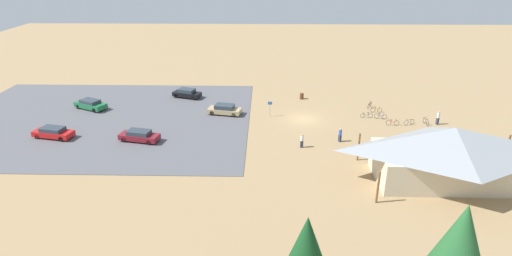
{
  "coord_description": "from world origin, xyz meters",
  "views": [
    {
      "loc": [
        5.23,
        51.28,
        20.46
      ],
      "look_at": [
        6.25,
        5.94,
        1.2
      ],
      "focal_mm": 28.98,
      "sensor_mm": 36.0,
      "label": 1
    }
  ],
  "objects_px": {
    "bicycle_teal_yard_left": "(366,115)",
    "car_red_back_corner": "(53,132)",
    "trash_bin": "(302,96)",
    "car_tan_far_end": "(225,109)",
    "visitor_by_pavilion": "(438,118)",
    "bike_pavilion": "(451,152)",
    "bicycle_red_front_row": "(393,123)",
    "car_maroon_near_entry": "(139,136)",
    "bicycle_white_lone_west": "(409,122)",
    "lot_sign": "(270,107)",
    "pine_east": "(306,253)",
    "bicycle_blue_near_porch": "(380,116)",
    "visitor_at_bikes": "(340,135)",
    "bicycle_silver_yard_right": "(426,122)",
    "car_black_inner_stall": "(187,93)",
    "bicycle_black_mid_cluster": "(370,105)",
    "car_green_second_row": "(90,104)",
    "bicycle_orange_lone_east": "(376,110)",
    "visitor_crossing_yard": "(302,140)",
    "pine_center": "(460,246)"
  },
  "relations": [
    {
      "from": "car_tan_far_end",
      "to": "visitor_by_pavilion",
      "type": "bearing_deg",
      "value": 173.96
    },
    {
      "from": "visitor_at_bikes",
      "to": "car_red_back_corner",
      "type": "bearing_deg",
      "value": -0.45
    },
    {
      "from": "trash_bin",
      "to": "car_tan_far_end",
      "type": "relative_size",
      "value": 0.19
    },
    {
      "from": "bicycle_silver_yard_right",
      "to": "car_tan_far_end",
      "type": "distance_m",
      "value": 26.51
    },
    {
      "from": "bicycle_blue_near_porch",
      "to": "trash_bin",
      "type": "bearing_deg",
      "value": -38.71
    },
    {
      "from": "car_red_back_corner",
      "to": "car_maroon_near_entry",
      "type": "height_order",
      "value": "car_maroon_near_entry"
    },
    {
      "from": "trash_bin",
      "to": "bicycle_blue_near_porch",
      "type": "bearing_deg",
      "value": 141.29
    },
    {
      "from": "bicycle_silver_yard_right",
      "to": "visitor_by_pavilion",
      "type": "distance_m",
      "value": 1.59
    },
    {
      "from": "pine_east",
      "to": "car_tan_far_end",
      "type": "relative_size",
      "value": 1.44
    },
    {
      "from": "bicycle_black_mid_cluster",
      "to": "car_maroon_near_entry",
      "type": "xyz_separation_m",
      "value": [
        29.73,
        12.25,
        0.36
      ]
    },
    {
      "from": "bicycle_white_lone_west",
      "to": "car_red_back_corner",
      "type": "xyz_separation_m",
      "value": [
        43.89,
        5.11,
        0.35
      ]
    },
    {
      "from": "car_red_back_corner",
      "to": "visitor_at_bikes",
      "type": "height_order",
      "value": "visitor_at_bikes"
    },
    {
      "from": "car_green_second_row",
      "to": "visitor_by_pavilion",
      "type": "xyz_separation_m",
      "value": [
        -46.99,
        4.59,
        0.21
      ]
    },
    {
      "from": "trash_bin",
      "to": "bicycle_black_mid_cluster",
      "type": "bearing_deg",
      "value": 159.51
    },
    {
      "from": "visitor_at_bikes",
      "to": "pine_east",
      "type": "bearing_deg",
      "value": 75.73
    },
    {
      "from": "bicycle_teal_yard_left",
      "to": "visitor_by_pavilion",
      "type": "bearing_deg",
      "value": 165.95
    },
    {
      "from": "car_red_back_corner",
      "to": "visitor_by_pavilion",
      "type": "distance_m",
      "value": 47.86
    },
    {
      "from": "bicycle_orange_lone_east",
      "to": "bicycle_blue_near_porch",
      "type": "xyz_separation_m",
      "value": [
        0.04,
        2.41,
        0.01
      ]
    },
    {
      "from": "car_tan_far_end",
      "to": "car_maroon_near_entry",
      "type": "bearing_deg",
      "value": 44.37
    },
    {
      "from": "lot_sign",
      "to": "bicycle_white_lone_west",
      "type": "distance_m",
      "value": 18.16
    },
    {
      "from": "pine_center",
      "to": "bicycle_white_lone_west",
      "type": "distance_m",
      "value": 32.39
    },
    {
      "from": "bicycle_black_mid_cluster",
      "to": "car_black_inner_stall",
      "type": "distance_m",
      "value": 27.2
    },
    {
      "from": "bicycle_red_front_row",
      "to": "car_maroon_near_entry",
      "type": "xyz_separation_m",
      "value": [
        31.15,
        5.61,
        0.35
      ]
    },
    {
      "from": "bike_pavilion",
      "to": "visitor_by_pavilion",
      "type": "height_order",
      "value": "bike_pavilion"
    },
    {
      "from": "car_black_inner_stall",
      "to": "pine_east",
      "type": "bearing_deg",
      "value": 109.59
    },
    {
      "from": "trash_bin",
      "to": "visitor_by_pavilion",
      "type": "xyz_separation_m",
      "value": [
        -16.73,
        9.74,
        0.5
      ]
    },
    {
      "from": "lot_sign",
      "to": "car_tan_far_end",
      "type": "distance_m",
      "value": 6.26
    },
    {
      "from": "car_tan_far_end",
      "to": "visitor_by_pavilion",
      "type": "relative_size",
      "value": 2.65
    },
    {
      "from": "pine_center",
      "to": "car_green_second_row",
      "type": "relative_size",
      "value": 1.63
    },
    {
      "from": "visitor_by_pavilion",
      "to": "bicycle_black_mid_cluster",
      "type": "bearing_deg",
      "value": -40.43
    },
    {
      "from": "bicycle_blue_near_porch",
      "to": "car_tan_far_end",
      "type": "distance_m",
      "value": 21.01
    },
    {
      "from": "bicycle_blue_near_porch",
      "to": "car_black_inner_stall",
      "type": "relative_size",
      "value": 0.35
    },
    {
      "from": "car_black_inner_stall",
      "to": "visitor_crossing_yard",
      "type": "distance_m",
      "value": 23.57
    },
    {
      "from": "car_green_second_row",
      "to": "visitor_by_pavilion",
      "type": "relative_size",
      "value": 2.81
    },
    {
      "from": "bicycle_blue_near_porch",
      "to": "bicycle_teal_yard_left",
      "type": "relative_size",
      "value": 0.95
    },
    {
      "from": "bicycle_teal_yard_left",
      "to": "car_red_back_corner",
      "type": "xyz_separation_m",
      "value": [
        38.95,
        7.48,
        0.37
      ]
    },
    {
      "from": "bike_pavilion",
      "to": "bicycle_black_mid_cluster",
      "type": "distance_m",
      "value": 20.91
    },
    {
      "from": "bike_pavilion",
      "to": "car_red_back_corner",
      "type": "height_order",
      "value": "bike_pavilion"
    },
    {
      "from": "bicycle_teal_yard_left",
      "to": "pine_east",
      "type": "bearing_deg",
      "value": 71.1
    },
    {
      "from": "bicycle_teal_yard_left",
      "to": "car_red_back_corner",
      "type": "relative_size",
      "value": 0.34
    },
    {
      "from": "bicycle_white_lone_west",
      "to": "bicycle_red_front_row",
      "type": "relative_size",
      "value": 0.91
    },
    {
      "from": "bicycle_blue_near_porch",
      "to": "visitor_at_bikes",
      "type": "distance_m",
      "value": 9.95
    },
    {
      "from": "car_tan_far_end",
      "to": "bicycle_red_front_row",
      "type": "bearing_deg",
      "value": 171.25
    },
    {
      "from": "visitor_crossing_yard",
      "to": "visitor_by_pavilion",
      "type": "distance_m",
      "value": 19.48
    },
    {
      "from": "bicycle_blue_near_porch",
      "to": "bicycle_red_front_row",
      "type": "bearing_deg",
      "value": 113.58
    },
    {
      "from": "bike_pavilion",
      "to": "car_red_back_corner",
      "type": "relative_size",
      "value": 3.17
    },
    {
      "from": "bike_pavilion",
      "to": "lot_sign",
      "type": "distance_m",
      "value": 23.93
    },
    {
      "from": "bicycle_teal_yard_left",
      "to": "car_green_second_row",
      "type": "xyz_separation_m",
      "value": [
        38.37,
        -2.44,
        0.4
      ]
    },
    {
      "from": "bicycle_black_mid_cluster",
      "to": "visitor_by_pavilion",
      "type": "bearing_deg",
      "value": 139.57
    },
    {
      "from": "bicycle_white_lone_west",
      "to": "bicycle_red_front_row",
      "type": "xyz_separation_m",
      "value": [
        2.19,
        0.22,
        0.01
      ]
    }
  ]
}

